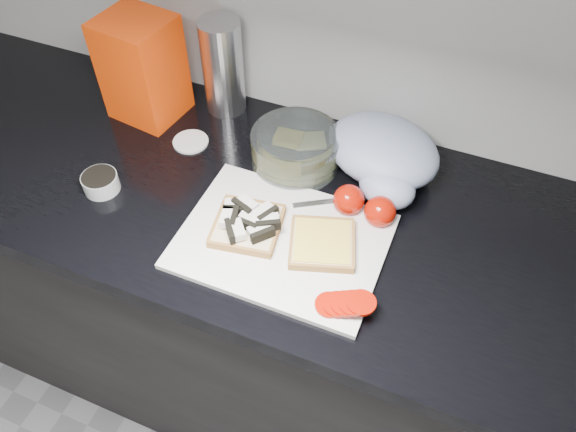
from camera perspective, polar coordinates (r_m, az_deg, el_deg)
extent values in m
cube|color=black|center=(1.58, -1.76, -9.72)|extent=(3.50, 0.60, 0.86)
cube|color=black|center=(1.21, -2.25, 1.37)|extent=(3.50, 0.64, 0.04)
cube|color=silver|center=(1.11, -0.59, -2.57)|extent=(0.40, 0.30, 0.01)
cube|color=beige|center=(1.12, -4.15, -1.01)|extent=(0.15, 0.15, 0.02)
cube|color=silver|center=(1.13, -5.31, 1.04)|extent=(0.05, 0.04, 0.02)
cube|color=black|center=(1.13, -5.31, 1.04)|extent=(0.05, 0.03, 0.02)
cube|color=silver|center=(1.13, -4.21, 1.17)|extent=(0.05, 0.04, 0.02)
cube|color=black|center=(1.13, -4.21, 1.17)|extent=(0.05, 0.03, 0.02)
cube|color=silver|center=(1.12, -2.51, 0.38)|extent=(0.04, 0.05, 0.02)
cube|color=black|center=(1.12, -2.51, 0.38)|extent=(0.03, 0.05, 0.02)
cube|color=silver|center=(1.11, -6.14, -0.17)|extent=(0.04, 0.05, 0.02)
cube|color=black|center=(1.11, -6.14, -0.17)|extent=(0.02, 0.05, 0.02)
cube|color=silver|center=(1.11, -3.93, -0.49)|extent=(0.05, 0.03, 0.02)
cube|color=black|center=(1.11, -3.93, -0.49)|extent=(0.05, 0.02, 0.02)
cube|color=silver|center=(1.08, -2.88, -1.49)|extent=(0.05, 0.05, 0.02)
cube|color=black|center=(1.08, -2.88, -1.49)|extent=(0.04, 0.04, 0.02)
cube|color=silver|center=(1.09, -5.21, -1.41)|extent=(0.05, 0.05, 0.02)
cube|color=black|center=(1.09, -5.21, -1.41)|extent=(0.04, 0.04, 0.02)
cube|color=silver|center=(1.10, -2.09, -0.49)|extent=(0.05, 0.04, 0.02)
cube|color=black|center=(1.10, -2.09, -0.49)|extent=(0.05, 0.03, 0.02)
cube|color=beige|center=(1.09, 3.49, -2.82)|extent=(0.16, 0.16, 0.02)
cube|color=yellow|center=(1.08, 3.52, -2.51)|extent=(0.14, 0.14, 0.00)
cylinder|color=#A51103|center=(1.02, 4.22, -8.98)|extent=(0.07, 0.07, 0.01)
cylinder|color=#A51103|center=(1.01, 5.02, -8.92)|extent=(0.06, 0.06, 0.01)
cylinder|color=#A51103|center=(1.01, 5.83, -8.85)|extent=(0.06, 0.06, 0.01)
cylinder|color=#A51103|center=(1.01, 6.64, -8.78)|extent=(0.06, 0.06, 0.01)
cylinder|color=#A51103|center=(1.01, 7.45, -8.71)|extent=(0.06, 0.06, 0.01)
cube|color=#BCBCC0|center=(1.17, 3.57, 1.40)|extent=(0.12, 0.08, 0.00)
cube|color=#BCBCC0|center=(1.19, 8.11, 2.02)|extent=(0.06, 0.04, 0.01)
cylinder|color=#A5AAAA|center=(1.26, -18.49, 3.24)|extent=(0.08, 0.08, 0.04)
cylinder|color=black|center=(1.25, -18.66, 3.74)|extent=(0.07, 0.07, 0.01)
cylinder|color=silver|center=(1.34, -9.86, 7.44)|extent=(0.09, 0.09, 0.01)
cylinder|color=silver|center=(1.24, 0.77, 6.81)|extent=(0.20, 0.20, 0.08)
cube|color=yellow|center=(1.25, 0.05, 6.72)|extent=(0.06, 0.05, 0.04)
cube|color=#D5D17F|center=(1.26, 2.24, 6.14)|extent=(0.08, 0.08, 0.02)
cube|color=#F32104|center=(1.38, -14.56, 14.33)|extent=(0.17, 0.16, 0.24)
cylinder|color=#B7B7BC|center=(1.36, -6.63, 14.79)|extent=(0.10, 0.10, 0.23)
ellipsoid|color=#97A1B9|center=(1.24, 9.61, 6.64)|extent=(0.31, 0.27, 0.11)
ellipsoid|color=#97A1B9|center=(1.18, 10.03, 2.95)|extent=(0.15, 0.13, 0.08)
sphere|color=#A51103|center=(1.15, 6.19, 1.63)|extent=(0.07, 0.07, 0.07)
sphere|color=#A51103|center=(1.14, 9.33, 0.43)|extent=(0.07, 0.07, 0.07)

